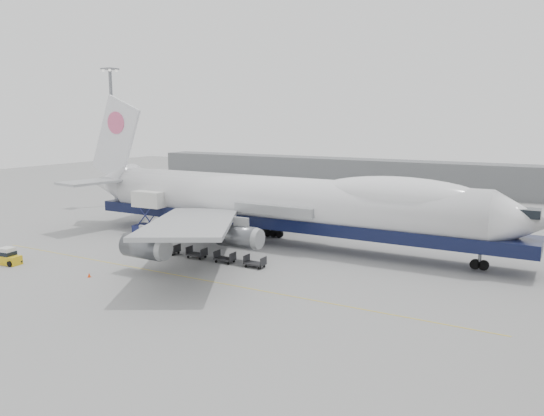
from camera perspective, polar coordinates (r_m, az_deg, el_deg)
The scene contains 13 objects.
ground at distance 60.45m, azimuth -4.72°, elevation -6.12°, with size 260.00×260.00×0.00m, color gray.
apron_line at distance 55.80m, azimuth -8.21°, elevation -7.53°, with size 60.00×0.15×0.01m, color gold.
hangar at distance 126.22m, azimuth 9.53°, elevation 3.63°, with size 110.00×8.00×7.00m, color slate.
floodlight_mast at distance 103.91m, azimuth -16.75°, elevation 8.05°, with size 2.40×2.40×25.43m.
airliner at distance 68.96m, azimuth 1.27°, elevation 0.66°, with size 67.00×55.30×19.98m.
catering_truck at distance 77.94m, azimuth -12.94°, elevation -0.17°, with size 5.23×3.74×6.13m.
baggage_tug at distance 67.30m, azimuth -26.49°, elevation -4.74°, with size 2.75×1.67×1.92m.
traffic_cone at distance 58.87m, azimuth -19.07°, elevation -6.82°, with size 0.34×0.34×0.50m.
dolly_0 at distance 68.73m, azimuth -13.49°, elevation -3.97°, with size 2.30×1.35×1.30m.
dolly_1 at distance 66.10m, azimuth -10.91°, elevation -4.42°, with size 2.30×1.35×1.30m.
dolly_2 at distance 63.61m, azimuth -8.11°, elevation -4.89°, with size 2.30×1.35×1.30m.
dolly_3 at distance 61.28m, azimuth -5.10°, elevation -5.39°, with size 2.30×1.35×1.30m.
dolly_4 at distance 59.15m, azimuth -1.85°, elevation -5.91°, with size 2.30×1.35×1.30m.
Camera 1 is at (32.89, -48.01, 16.34)m, focal length 35.00 mm.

